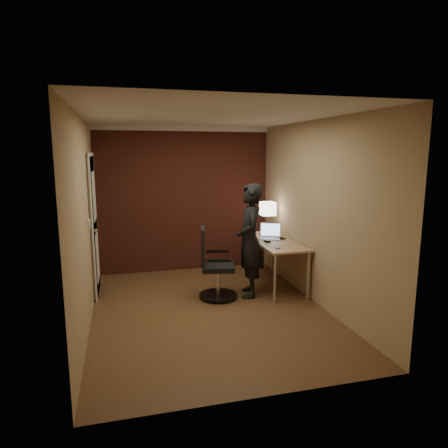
{
  "coord_description": "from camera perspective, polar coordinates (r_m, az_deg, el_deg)",
  "views": [
    {
      "loc": [
        -1.07,
        -4.92,
        2.07
      ],
      "look_at": [
        0.35,
        0.55,
        1.05
      ],
      "focal_mm": 32.0,
      "sensor_mm": 36.0,
      "label": 1
    }
  ],
  "objects": [
    {
      "name": "wallet",
      "position": [
        6.31,
        8.21,
        -2.02
      ],
      "size": [
        0.13,
        0.14,
        0.02
      ],
      "primitive_type": "cube",
      "rotation": [
        0.0,
        0.0,
        0.42
      ],
      "color": "black",
      "rests_on": "desk"
    },
    {
      "name": "desk",
      "position": [
        6.25,
        7.72,
        -3.45
      ],
      "size": [
        0.6,
        1.5,
        0.73
      ],
      "color": "tan",
      "rests_on": "ground"
    },
    {
      "name": "phone",
      "position": [
        5.71,
        7.62,
        -3.38
      ],
      "size": [
        0.08,
        0.12,
        0.01
      ],
      "primitive_type": "cube",
      "rotation": [
        0.0,
        0.0,
        -0.15
      ],
      "color": "black",
      "rests_on": "desk"
    },
    {
      "name": "office_chair",
      "position": [
        5.71,
        -1.48,
        -6.3
      ],
      "size": [
        0.55,
        0.61,
        1.01
      ],
      "color": "black",
      "rests_on": "ground"
    },
    {
      "name": "laptop",
      "position": [
        6.35,
        6.57,
        -1.43
      ],
      "size": [
        0.41,
        0.37,
        0.23
      ],
      "color": "silver",
      "rests_on": "desk"
    },
    {
      "name": "room",
      "position": [
        6.54,
        -7.5,
        3.99
      ],
      "size": [
        4.0,
        4.0,
        4.0
      ],
      "color": "brown",
      "rests_on": "ground"
    },
    {
      "name": "person",
      "position": [
        5.74,
        3.72,
        -2.38
      ],
      "size": [
        0.5,
        0.66,
        1.64
      ],
      "primitive_type": "imported",
      "rotation": [
        0.0,
        0.0,
        -1.77
      ],
      "color": "black",
      "rests_on": "ground"
    },
    {
      "name": "mouse",
      "position": [
        6.06,
        6.18,
        -2.43
      ],
      "size": [
        0.08,
        0.11,
        0.03
      ],
      "primitive_type": "cube",
      "rotation": [
        0.0,
        0.0,
        0.21
      ],
      "color": "black",
      "rests_on": "desk"
    },
    {
      "name": "desk_lamp",
      "position": [
        6.6,
        6.26,
        2.13
      ],
      "size": [
        0.22,
        0.22,
        0.54
      ],
      "color": "silver",
      "rests_on": "desk"
    }
  ]
}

